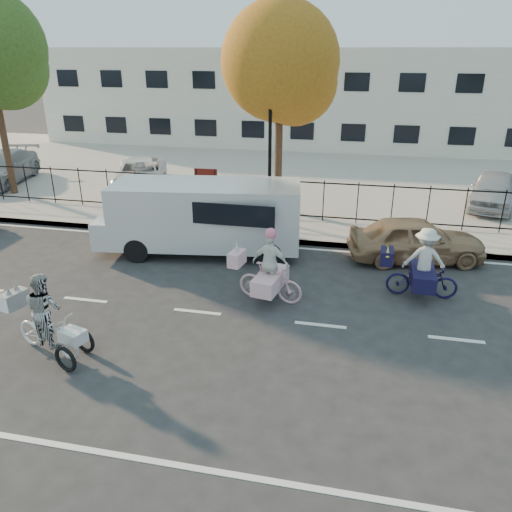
% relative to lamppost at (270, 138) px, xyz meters
% --- Properties ---
extents(ground, '(120.00, 120.00, 0.00)m').
position_rel_lamppost_xyz_m(ground, '(-0.50, -6.80, -3.11)').
color(ground, '#333334').
extents(road_markings, '(60.00, 9.52, 0.01)m').
position_rel_lamppost_xyz_m(road_markings, '(-0.50, -6.80, -3.11)').
color(road_markings, silver).
rests_on(road_markings, ground).
extents(curb, '(60.00, 0.10, 0.15)m').
position_rel_lamppost_xyz_m(curb, '(-0.50, -1.75, -3.04)').
color(curb, '#A8A399').
rests_on(curb, ground).
extents(sidewalk, '(60.00, 2.20, 0.15)m').
position_rel_lamppost_xyz_m(sidewalk, '(-0.50, -0.70, -3.04)').
color(sidewalk, '#A8A399').
rests_on(sidewalk, ground).
extents(parking_lot, '(60.00, 15.60, 0.15)m').
position_rel_lamppost_xyz_m(parking_lot, '(-0.50, 8.20, -3.04)').
color(parking_lot, '#A8A399').
rests_on(parking_lot, ground).
extents(iron_fence, '(58.00, 0.06, 1.50)m').
position_rel_lamppost_xyz_m(iron_fence, '(-0.50, 0.40, -2.21)').
color(iron_fence, black).
rests_on(iron_fence, sidewalk).
extents(building, '(34.00, 10.00, 6.00)m').
position_rel_lamppost_xyz_m(building, '(-0.50, 18.20, -0.11)').
color(building, silver).
rests_on(building, ground).
extents(lamppost, '(0.36, 0.36, 4.33)m').
position_rel_lamppost_xyz_m(lamppost, '(0.00, 0.00, 0.00)').
color(lamppost, black).
rests_on(lamppost, sidewalk).
extents(street_sign, '(0.85, 0.06, 1.80)m').
position_rel_lamppost_xyz_m(street_sign, '(-2.35, 0.00, -1.70)').
color(street_sign, black).
rests_on(street_sign, sidewalk).
extents(zebra_trike, '(2.11, 1.25, 1.81)m').
position_rel_lamppost_xyz_m(zebra_trike, '(-3.00, -9.08, -2.41)').
color(zebra_trike, white).
rests_on(zebra_trike, ground).
extents(unicorn_bike, '(1.98, 1.40, 1.95)m').
position_rel_lamppost_xyz_m(unicorn_bike, '(1.09, -5.82, -2.39)').
color(unicorn_bike, beige).
rests_on(unicorn_bike, ground).
extents(bull_bike, '(1.98, 1.35, 1.86)m').
position_rel_lamppost_xyz_m(bull_bike, '(4.86, -4.77, -2.37)').
color(bull_bike, '#131038').
rests_on(bull_bike, ground).
extents(white_van, '(6.45, 2.85, 2.21)m').
position_rel_lamppost_xyz_m(white_van, '(-1.51, -3.00, -1.89)').
color(white_van, white).
rests_on(white_van, ground).
extents(gold_sedan, '(4.21, 2.36, 1.35)m').
position_rel_lamppost_xyz_m(gold_sedan, '(4.91, -2.36, -2.44)').
color(gold_sedan, '#A27D58').
rests_on(gold_sedan, ground).
extents(pedestrian, '(0.58, 0.38, 1.59)m').
position_rel_lamppost_xyz_m(pedestrian, '(-4.05, -0.81, -2.17)').
color(pedestrian, black).
rests_on(pedestrian, sidewalk).
extents(lot_car_a, '(2.90, 5.16, 1.41)m').
position_rel_lamppost_xyz_m(lot_car_a, '(-13.11, 2.90, -2.26)').
color(lot_car_a, '#9A9CA1').
rests_on(lot_car_a, parking_lot).
extents(lot_car_b, '(3.60, 5.13, 1.30)m').
position_rel_lamppost_xyz_m(lot_car_b, '(-6.41, 3.18, -2.31)').
color(lot_car_b, white).
rests_on(lot_car_b, parking_lot).
extents(lot_car_d, '(2.61, 4.29, 1.37)m').
position_rel_lamppost_xyz_m(lot_car_d, '(8.26, 3.53, -2.28)').
color(lot_car_d, '#ADAEB5').
rests_on(lot_car_d, parking_lot).
extents(tree_mid, '(4.15, 4.15, 7.60)m').
position_rel_lamppost_xyz_m(tree_mid, '(0.21, 1.46, 2.21)').
color(tree_mid, '#442D1D').
rests_on(tree_mid, ground).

